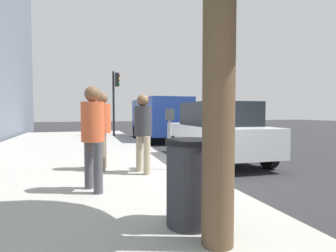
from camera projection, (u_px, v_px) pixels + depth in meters
ground_plane at (194, 175)px, 6.52m from camera, size 80.00×80.00×0.00m
sidewalk_slab at (58, 181)px, 5.63m from camera, size 28.00×6.00×0.15m
parking_meter at (170, 126)px, 6.38m from camera, size 0.36×0.12×1.41m
pedestrian_at_meter at (143, 127)px, 6.00m from camera, size 0.51×0.37×1.71m
pedestrian_bystander at (93, 130)px, 4.61m from camera, size 0.51×0.38×1.76m
parking_officer at (102, 124)px, 6.36m from camera, size 0.53×0.39×1.78m
parked_sedan_near at (216, 132)px, 8.34m from camera, size 4.47×2.10×1.77m
parked_van_far at (159, 117)px, 14.52m from camera, size 5.21×2.15×2.18m
traffic_signal at (115, 93)px, 15.41m from camera, size 0.24×0.44×3.60m
trash_bin at (190, 182)px, 3.23m from camera, size 0.59×0.59×1.01m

